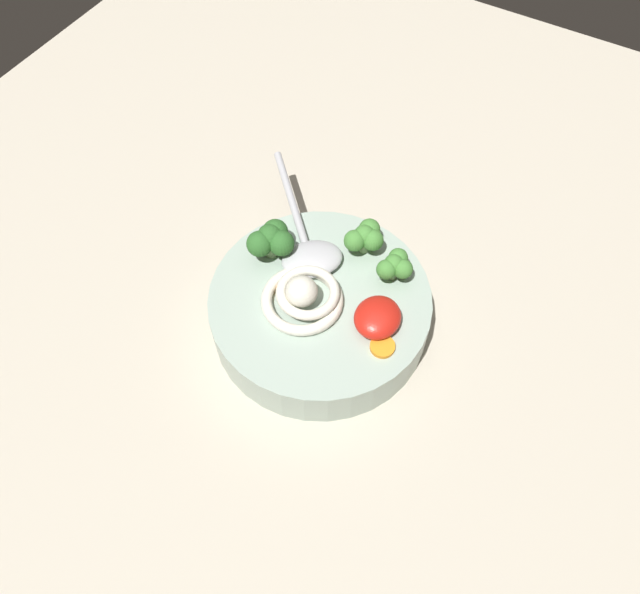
{
  "coord_description": "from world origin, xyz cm",
  "views": [
    {
      "loc": [
        -31.4,
        -15.51,
        57.78
      ],
      "look_at": [
        -2.98,
        0.9,
        7.44
      ],
      "focal_mm": 35.56,
      "sensor_mm": 36.0,
      "label": 1
    }
  ],
  "objects": [
    {
      "name": "table_slab",
      "position": [
        0.0,
        0.0,
        1.39
      ],
      "size": [
        114.22,
        114.22,
        2.77
      ],
      "primitive_type": "cube",
      "color": "#BCB29E",
      "rests_on": "ground"
    },
    {
      "name": "soup_bowl",
      "position": [
        -2.98,
        0.9,
        5.19
      ],
      "size": [
        21.36,
        21.36,
        4.67
      ],
      "color": "#9EB2A3",
      "rests_on": "table_slab"
    },
    {
      "name": "noodle_pile",
      "position": [
        -4.25,
        1.93,
        8.52
      ],
      "size": [
        8.55,
        8.39,
        3.44
      ],
      "color": "silver",
      "rests_on": "soup_bowl"
    },
    {
      "name": "soup_spoon",
      "position": [
        0.68,
        4.49,
        8.24
      ],
      "size": [
        14.67,
        14.46,
        1.6
      ],
      "rotation": [
        0.0,
        0.0,
        0.77
      ],
      "color": "#B7B7BC",
      "rests_on": "soup_bowl"
    },
    {
      "name": "chili_sauce_dollop",
      "position": [
        -2.88,
        -5.1,
        8.51
      ],
      "size": [
        4.73,
        4.25,
        2.13
      ],
      "primitive_type": "ellipsoid",
      "color": "red",
      "rests_on": "soup_bowl"
    },
    {
      "name": "broccoli_floret_center",
      "position": [
        -0.88,
        7.44,
        9.91
      ],
      "size": [
        4.97,
        4.28,
        3.93
      ],
      "color": "#7A9E60",
      "rests_on": "soup_bowl"
    },
    {
      "name": "broccoli_floret_left",
      "position": [
        4.1,
        0.0,
        9.52
      ],
      "size": [
        4.18,
        3.6,
        3.3
      ],
      "color": "#7A9E60",
      "rests_on": "soup_bowl"
    },
    {
      "name": "broccoli_floret_rear",
      "position": [
        2.62,
        -4.08,
        9.3
      ],
      "size": [
        3.75,
        3.23,
        2.97
      ],
      "color": "#7A9E60",
      "rests_on": "soup_bowl"
    },
    {
      "name": "carrot_slice_right",
      "position": [
        -3.62,
        4.33,
        7.76
      ],
      "size": [
        2.08,
        2.08,
        0.64
      ],
      "primitive_type": "cylinder",
      "color": "orange",
      "rests_on": "soup_bowl"
    },
    {
      "name": "carrot_slice_extra_a",
      "position": [
        -4.91,
        -6.7,
        7.67
      ],
      "size": [
        2.3,
        2.3,
        0.44
      ],
      "primitive_type": "cylinder",
      "color": "orange",
      "rests_on": "soup_bowl"
    }
  ]
}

